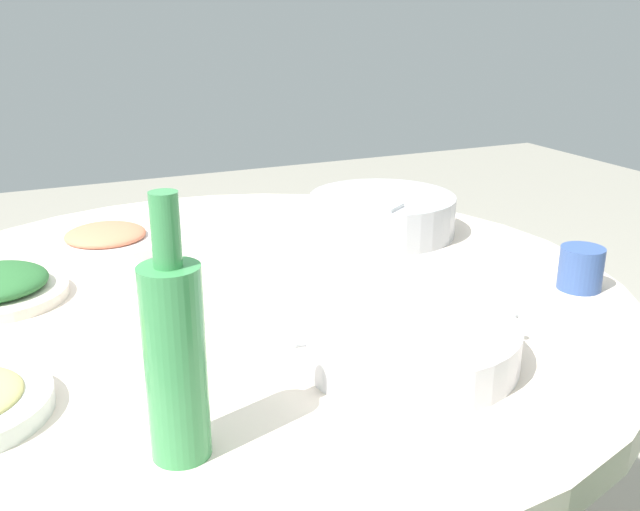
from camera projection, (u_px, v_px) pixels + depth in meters
name	position (u px, v px, depth m)	size (l,w,h in m)	color
round_dining_table	(247.00, 328.00, 1.24)	(1.30, 1.30, 0.73)	#99999E
rice_bowl	(382.00, 213.00, 1.50)	(0.30, 0.30, 0.09)	#B2B5BA
soup_bowl	(410.00, 342.00, 0.97)	(0.29, 0.32, 0.06)	white
dish_shrimp	(106.00, 239.00, 1.42)	(0.24, 0.24, 0.04)	white
green_bottle	(175.00, 356.00, 0.74)	(0.06, 0.06, 0.29)	#3E9351
tea_cup_far	(581.00, 268.00, 1.21)	(0.07, 0.07, 0.07)	#355190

